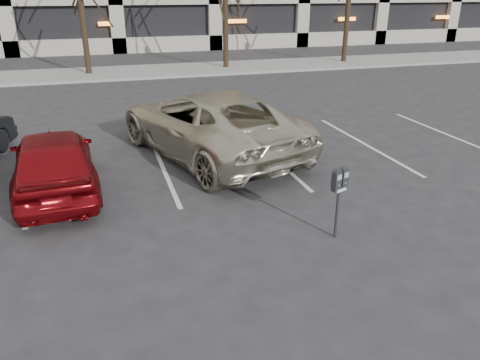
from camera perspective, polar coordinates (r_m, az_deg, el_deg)
ground at (r=9.73m, az=0.57°, el=-1.81°), size 140.00×140.00×0.00m
sidewalk at (r=24.93m, az=-10.85°, el=12.88°), size 80.00×4.00×0.12m
stall_lines at (r=11.55m, az=-9.54°, el=1.88°), size 16.90×5.20×0.00m
parking_meter at (r=7.89m, az=12.03°, el=-0.71°), size 0.34×0.23×1.25m
suv_silver at (r=11.95m, az=-3.82°, el=6.98°), size 4.41×6.52×1.66m
car_red at (r=10.37m, az=-21.76°, el=2.17°), size 1.93×4.15×1.38m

